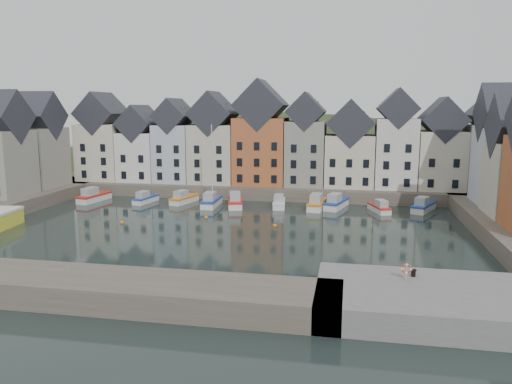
% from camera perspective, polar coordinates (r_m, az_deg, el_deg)
% --- Properties ---
extents(ground, '(260.00, 260.00, 0.00)m').
position_cam_1_polar(ground, '(60.32, -4.22, -4.85)').
color(ground, black).
rests_on(ground, ground).
extents(far_quay, '(90.00, 16.00, 2.00)m').
position_cam_1_polar(far_quay, '(88.84, 0.76, 0.54)').
color(far_quay, '#51473E').
rests_on(far_quay, ground).
extents(near_quay, '(18.00, 10.00, 2.00)m').
position_cam_1_polar(near_quay, '(39.61, 20.32, -11.81)').
color(near_quay, '#60605E').
rests_on(near_quay, ground).
extents(near_wall, '(50.00, 6.00, 2.00)m').
position_cam_1_polar(near_wall, '(44.91, -24.48, -9.53)').
color(near_wall, '#51473E').
rests_on(near_wall, ground).
extents(hillside, '(153.60, 70.40, 64.00)m').
position_cam_1_polar(hillside, '(118.13, 2.95, -6.59)').
color(hillside, '#24381C').
rests_on(hillside, ground).
extents(far_terrace, '(72.37, 8.16, 17.78)m').
position_cam_1_polar(far_terrace, '(85.46, 2.67, 5.49)').
color(far_terrace, beige).
rests_on(far_terrace, far_quay).
extents(left_terrace, '(7.65, 17.00, 15.69)m').
position_cam_1_polar(left_terrace, '(86.86, -25.50, 4.63)').
color(left_terrace, gray).
rests_on(left_terrace, left_quay).
extents(mooring_buoys, '(20.50, 5.50, 0.50)m').
position_cam_1_polar(mooring_buoys, '(66.35, -6.38, -3.41)').
color(mooring_buoys, orange).
rests_on(mooring_buoys, ground).
extents(boat_a, '(3.10, 7.04, 2.61)m').
position_cam_1_polar(boat_a, '(84.94, -18.09, -0.51)').
color(boat_a, silver).
rests_on(boat_a, ground).
extents(boat_b, '(2.58, 5.77, 2.14)m').
position_cam_1_polar(boat_b, '(81.62, -12.56, -0.76)').
color(boat_b, silver).
rests_on(boat_b, ground).
extents(boat_c, '(3.35, 6.36, 2.33)m').
position_cam_1_polar(boat_c, '(80.24, -8.27, -0.77)').
color(boat_c, silver).
rests_on(boat_c, ground).
extents(boat_d, '(2.28, 6.72, 12.73)m').
position_cam_1_polar(boat_d, '(77.07, -5.13, -1.04)').
color(boat_d, silver).
rests_on(boat_d, ground).
extents(boat_e, '(3.74, 7.16, 2.63)m').
position_cam_1_polar(boat_e, '(76.60, -2.42, -1.10)').
color(boat_e, silver).
rests_on(boat_e, ground).
extents(boat_f, '(2.48, 6.05, 2.26)m').
position_cam_1_polar(boat_f, '(76.24, 2.66, -1.24)').
color(boat_f, silver).
rests_on(boat_f, ground).
extents(boat_g, '(2.76, 7.07, 2.65)m').
position_cam_1_polar(boat_g, '(75.44, 6.98, -1.33)').
color(boat_g, silver).
rests_on(boat_g, ground).
extents(boat_h, '(3.83, 7.05, 2.59)m').
position_cam_1_polar(boat_h, '(76.31, 9.13, -1.27)').
color(boat_h, silver).
rests_on(boat_h, ground).
extents(boat_i, '(3.37, 5.68, 2.08)m').
position_cam_1_polar(boat_i, '(74.83, 13.94, -1.77)').
color(boat_i, silver).
rests_on(boat_i, ground).
extents(boat_j, '(4.44, 6.69, 2.47)m').
position_cam_1_polar(boat_j, '(77.06, 18.56, -1.58)').
color(boat_j, silver).
rests_on(boat_j, ground).
extents(mooring_bollard, '(0.48, 0.48, 0.56)m').
position_cam_1_polar(mooring_bollard, '(41.44, 17.55, -8.77)').
color(mooring_bollard, black).
rests_on(mooring_bollard, near_quay).
extents(life_ring_post, '(0.80, 0.17, 1.30)m').
position_cam_1_polar(life_ring_post, '(40.30, 16.81, -8.43)').
color(life_ring_post, gray).
rests_on(life_ring_post, near_quay).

